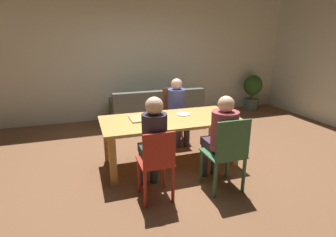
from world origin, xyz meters
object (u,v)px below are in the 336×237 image
Objects in this scene: plate_1 at (183,114)px; drinking_glass_1 at (222,107)px; chair_1 at (227,152)px; couch at (156,112)px; drinking_glass_0 at (156,124)px; pizza_box_0 at (142,118)px; person_0 at (178,106)px; dining_table at (170,125)px; potted_plant at (252,90)px; person_2 at (153,139)px; plate_0 at (222,119)px; chair_2 at (157,163)px; person_1 at (221,134)px; chair_0 at (175,113)px.

drinking_glass_1 is at bearing -1.45° from plate_1.
chair_1 reaches higher than couch.
plate_1 is 0.79m from drinking_glass_0.
drinking_glass_1 is 0.08× the size of couch.
plate_1 is (0.66, 0.02, -0.00)m from pizza_box_0.
person_0 is 1.26m from couch.
dining_table is 3.89m from potted_plant.
drinking_glass_0 is at bearing 67.93° from person_2.
person_0 is at bearing 104.54° from plate_0.
couch is at bearing -172.48° from potted_plant.
dining_table is at bearing -172.82° from drinking_glass_1.
chair_2 is at bearing -90.00° from person_2.
potted_plant is at bearing 50.60° from chair_1.
dining_table is 2.17× the size of potted_plant.
dining_table is 1.66× the size of person_1.
plate_0 reaches higher than dining_table.
plate_0 is 1.66× the size of drinking_glass_0.
drinking_glass_0 reaches higher than pizza_box_0.
person_2 is 1.35× the size of potted_plant.
person_0 is 1.32× the size of chair_2.
drinking_glass_1 reaches higher than plate_1.
couch is (-0.06, 2.76, -0.44)m from person_1.
drinking_glass_1 is (1.32, 0.00, 0.06)m from pizza_box_0.
dining_table is 0.89m from person_0.
drinking_glass_1 is (0.66, -0.02, 0.07)m from plate_1.
person_1 is 4.13m from potted_plant.
drinking_glass_0 is at bearing 74.24° from chair_2.
plate_0 is at bearing 5.31° from drinking_glass_0.
plate_0 reaches higher than plate_1.
chair_0 is at bearing 90.00° from person_1.
dining_table is at bearing 57.75° from person_2.
person_2 is (-0.46, -0.73, 0.11)m from dining_table.
person_0 is 0.67m from plate_1.
drinking_glass_1 is at bearing 7.18° from dining_table.
plate_1 is 0.11× the size of couch.
person_0 reaches higher than potted_plant.
person_1 is 1.04m from drinking_glass_1.
person_1 is 8.09× the size of drinking_glass_0.
potted_plant is at bearing 7.52° from couch.
potted_plant is (2.69, 3.12, -0.18)m from person_1.
dining_table is at bearing -113.70° from chair_0.
person_0 reaches higher than pizza_box_0.
drinking_glass_1 is 0.16× the size of potted_plant.
person_1 is at bearing -62.23° from dining_table.
plate_1 reaches higher than dining_table.
pizza_box_0 is (-0.39, 0.11, 0.12)m from dining_table.
pizza_box_0 is at bearing -179.80° from drinking_glass_1.
person_0 is 1.27× the size of potted_plant.
plate_0 is 0.61m from plate_1.
couch is at bearing 93.56° from chair_0.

